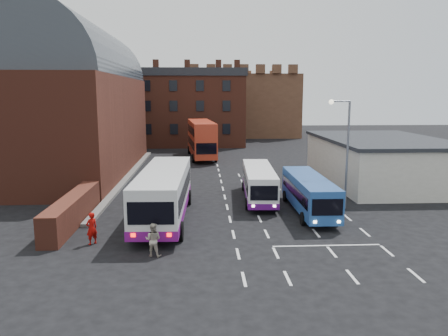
{
  "coord_description": "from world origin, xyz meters",
  "views": [
    {
      "loc": [
        -1.88,
        -25.76,
        8.29
      ],
      "look_at": [
        0.0,
        10.0,
        2.2
      ],
      "focal_mm": 35.0,
      "sensor_mm": 36.0,
      "label": 1
    }
  ],
  "objects_px": {
    "street_lamp": "(344,144)",
    "pedestrian_beige": "(153,240)",
    "bus_white_inbound": "(259,181)",
    "pedestrian_red": "(92,228)",
    "bus_white_outbound": "(164,190)",
    "bus_red_double": "(201,139)",
    "bus_blue": "(309,192)"
  },
  "relations": [
    {
      "from": "bus_white_outbound",
      "to": "street_lamp",
      "type": "distance_m",
      "value": 13.17
    },
    {
      "from": "street_lamp",
      "to": "pedestrian_red",
      "type": "xyz_separation_m",
      "value": [
        -16.34,
        -6.8,
        -3.86
      ]
    },
    {
      "from": "bus_white_outbound",
      "to": "bus_blue",
      "type": "height_order",
      "value": "bus_white_outbound"
    },
    {
      "from": "bus_red_double",
      "to": "pedestrian_beige",
      "type": "xyz_separation_m",
      "value": [
        -2.56,
        -35.02,
        -1.67
      ]
    },
    {
      "from": "bus_white_inbound",
      "to": "pedestrian_red",
      "type": "relative_size",
      "value": 5.2
    },
    {
      "from": "pedestrian_red",
      "to": "street_lamp",
      "type": "bearing_deg",
      "value": 158.33
    },
    {
      "from": "bus_blue",
      "to": "bus_red_double",
      "type": "distance_m",
      "value": 28.16
    },
    {
      "from": "bus_white_outbound",
      "to": "bus_blue",
      "type": "relative_size",
      "value": 1.32
    },
    {
      "from": "bus_blue",
      "to": "bus_red_double",
      "type": "bearing_deg",
      "value": -73.98
    },
    {
      "from": "street_lamp",
      "to": "pedestrian_beige",
      "type": "xyz_separation_m",
      "value": [
        -12.73,
        -8.81,
        -3.89
      ]
    },
    {
      "from": "bus_red_double",
      "to": "street_lamp",
      "type": "bearing_deg",
      "value": 105.83
    },
    {
      "from": "bus_white_outbound",
      "to": "pedestrian_beige",
      "type": "relative_size",
      "value": 7.01
    },
    {
      "from": "street_lamp",
      "to": "pedestrian_beige",
      "type": "bearing_deg",
      "value": -145.3
    },
    {
      "from": "bus_red_double",
      "to": "street_lamp",
      "type": "xyz_separation_m",
      "value": [
        10.16,
        -26.2,
        2.22
      ]
    },
    {
      "from": "bus_white_inbound",
      "to": "pedestrian_beige",
      "type": "relative_size",
      "value": 5.39
    },
    {
      "from": "bus_blue",
      "to": "pedestrian_red",
      "type": "bearing_deg",
      "value": 23.84
    },
    {
      "from": "bus_blue",
      "to": "bus_red_double",
      "type": "xyz_separation_m",
      "value": [
        -7.5,
        27.12,
        1.05
      ]
    },
    {
      "from": "bus_white_inbound",
      "to": "bus_blue",
      "type": "bearing_deg",
      "value": 130.81
    },
    {
      "from": "pedestrian_beige",
      "to": "bus_white_outbound",
      "type": "bearing_deg",
      "value": -77.11
    },
    {
      "from": "bus_white_outbound",
      "to": "bus_blue",
      "type": "bearing_deg",
      "value": 8.34
    },
    {
      "from": "pedestrian_beige",
      "to": "bus_red_double",
      "type": "bearing_deg",
      "value": -81.04
    },
    {
      "from": "bus_white_outbound",
      "to": "pedestrian_red",
      "type": "xyz_separation_m",
      "value": [
        -3.64,
        -4.72,
        -1.06
      ]
    },
    {
      "from": "bus_red_double",
      "to": "pedestrian_red",
      "type": "height_order",
      "value": "bus_red_double"
    },
    {
      "from": "street_lamp",
      "to": "pedestrian_red",
      "type": "height_order",
      "value": "street_lamp"
    },
    {
      "from": "bus_white_outbound",
      "to": "street_lamp",
      "type": "height_order",
      "value": "street_lamp"
    },
    {
      "from": "bus_blue",
      "to": "pedestrian_beige",
      "type": "height_order",
      "value": "bus_blue"
    },
    {
      "from": "bus_white_outbound",
      "to": "bus_blue",
      "type": "xyz_separation_m",
      "value": [
        10.03,
        1.16,
        -0.47
      ]
    },
    {
      "from": "pedestrian_beige",
      "to": "pedestrian_red",
      "type": "bearing_deg",
      "value": -16.04
    },
    {
      "from": "bus_white_inbound",
      "to": "bus_red_double",
      "type": "xyz_separation_m",
      "value": [
        -4.47,
        23.18,
        1.04
      ]
    },
    {
      "from": "bus_blue",
      "to": "street_lamp",
      "type": "height_order",
      "value": "street_lamp"
    },
    {
      "from": "bus_red_double",
      "to": "street_lamp",
      "type": "relative_size",
      "value": 1.55
    },
    {
      "from": "street_lamp",
      "to": "pedestrian_red",
      "type": "bearing_deg",
      "value": -157.41
    }
  ]
}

